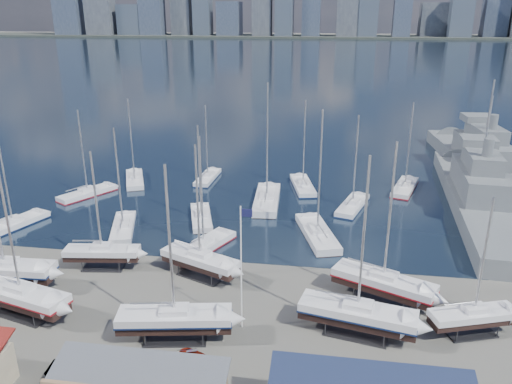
% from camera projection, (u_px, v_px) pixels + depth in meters
% --- Properties ---
extents(ground, '(1400.00, 1400.00, 0.00)m').
position_uv_depth(ground, '(193.00, 308.00, 48.77)').
color(ground, '#605E59').
rests_on(ground, ground).
extents(water, '(1400.00, 600.00, 0.40)m').
position_uv_depth(water, '(315.00, 56.00, 337.20)').
color(water, '#1A2C3E').
rests_on(water, ground).
extents(far_shore, '(1400.00, 80.00, 2.20)m').
position_uv_depth(far_shore, '(324.00, 37.00, 578.65)').
color(far_shore, '#2D332D').
rests_on(far_shore, ground).
extents(skyline, '(639.14, 43.80, 107.69)m').
position_uv_depth(skyline, '(318.00, 2.00, 561.08)').
color(skyline, '#475166').
rests_on(skyline, far_shore).
extents(sailboat_cradle_0, '(10.36, 3.32, 16.52)m').
position_uv_depth(sailboat_cradle_0, '(6.00, 270.00, 51.67)').
color(sailboat_cradle_0, '#2D2D33').
rests_on(sailboat_cradle_0, ground).
extents(sailboat_cradle_1, '(10.42, 5.31, 16.21)m').
position_uv_depth(sailboat_cradle_1, '(21.00, 296.00, 46.92)').
color(sailboat_cradle_1, '#2D2D33').
rests_on(sailboat_cradle_1, ground).
extents(sailboat_cradle_2, '(8.48, 3.38, 13.65)m').
position_uv_depth(sailboat_cradle_2, '(102.00, 253.00, 55.70)').
color(sailboat_cradle_2, '#2D2D33').
rests_on(sailboat_cradle_2, ground).
extents(sailboat_cradle_3, '(10.32, 4.48, 16.14)m').
position_uv_depth(sailboat_cradle_3, '(175.00, 319.00, 43.41)').
color(sailboat_cradle_3, '#2D2D33').
rests_on(sailboat_cradle_3, ground).
extents(sailboat_cradle_4, '(9.33, 5.90, 14.88)m').
position_uv_depth(sailboat_cradle_4, '(200.00, 260.00, 53.85)').
color(sailboat_cradle_4, '#2D2D33').
rests_on(sailboat_cradle_4, ground).
extents(sailboat_cradle_5, '(10.72, 5.00, 16.66)m').
position_uv_depth(sailboat_cradle_5, '(357.00, 314.00, 44.07)').
color(sailboat_cradle_5, '#2D2D33').
rests_on(sailboat_cradle_5, ground).
extents(sailboat_cradle_6, '(10.42, 6.94, 16.42)m').
position_uv_depth(sailboat_cradle_6, '(383.00, 283.00, 49.19)').
color(sailboat_cradle_6, '#2D2D33').
rests_on(sailboat_cradle_6, ground).
extents(sailboat_cradle_7, '(8.18, 4.62, 13.11)m').
position_uv_depth(sailboat_cradle_7, '(474.00, 316.00, 44.12)').
color(sailboat_cradle_7, '#2D2D33').
rests_on(sailboat_cradle_7, ground).
extents(sailboat_moored_0, '(6.10, 10.36, 14.97)m').
position_uv_depth(sailboat_moored_0, '(13.00, 226.00, 66.86)').
color(sailboat_moored_0, black).
rests_on(sailboat_moored_0, water).
extents(sailboat_moored_1, '(7.15, 9.57, 14.26)m').
position_uv_depth(sailboat_moored_1, '(88.00, 194.00, 78.50)').
color(sailboat_moored_1, black).
rests_on(sailboat_moored_1, water).
extents(sailboat_moored_2, '(6.34, 10.11, 14.82)m').
position_uv_depth(sailboat_moored_2, '(135.00, 180.00, 84.86)').
color(sailboat_moored_2, black).
rests_on(sailboat_moored_2, water).
extents(sailboat_moored_3, '(5.55, 10.06, 14.49)m').
position_uv_depth(sailboat_moored_3, '(123.00, 229.00, 65.92)').
color(sailboat_moored_3, black).
rests_on(sailboat_moored_3, water).
extents(sailboat_moored_4, '(5.29, 9.68, 14.09)m').
position_uv_depth(sailboat_moored_4, '(201.00, 218.00, 69.19)').
color(sailboat_moored_4, black).
rests_on(sailboat_moored_4, water).
extents(sailboat_moored_5, '(2.90, 9.14, 13.53)m').
position_uv_depth(sailboat_moored_5, '(208.00, 178.00, 85.98)').
color(sailboat_moored_5, black).
rests_on(sailboat_moored_5, water).
extents(sailboat_moored_6, '(6.66, 10.17, 14.82)m').
position_uv_depth(sailboat_moored_6, '(204.00, 247.00, 60.64)').
color(sailboat_moored_6, black).
rests_on(sailboat_moored_6, water).
extents(sailboat_moored_7, '(4.29, 12.74, 18.94)m').
position_uv_depth(sailboat_moored_7, '(267.00, 201.00, 75.40)').
color(sailboat_moored_7, black).
rests_on(sailboat_moored_7, water).
extents(sailboat_moored_8, '(5.08, 10.54, 15.19)m').
position_uv_depth(sailboat_moored_8, '(303.00, 187.00, 81.82)').
color(sailboat_moored_8, black).
rests_on(sailboat_moored_8, water).
extents(sailboat_moored_9, '(6.40, 11.89, 17.29)m').
position_uv_depth(sailboat_moored_9, '(317.00, 235.00, 63.99)').
color(sailboat_moored_9, black).
rests_on(sailboat_moored_9, water).
extents(sailboat_moored_10, '(5.49, 10.09, 14.53)m').
position_uv_depth(sailboat_moored_10, '(353.00, 206.00, 73.51)').
color(sailboat_moored_10, black).
rests_on(sailboat_moored_10, water).
extents(sailboat_moored_11, '(5.62, 10.37, 14.94)m').
position_uv_depth(sailboat_moored_11, '(405.00, 188.00, 80.98)').
color(sailboat_moored_11, black).
rests_on(sailboat_moored_11, water).
extents(naval_ship_east, '(10.49, 45.48, 18.06)m').
position_uv_depth(naval_ship_east, '(476.00, 197.00, 73.49)').
color(naval_ship_east, slate).
rests_on(naval_ship_east, water).
extents(naval_ship_west, '(11.00, 47.44, 18.23)m').
position_uv_depth(naval_ship_west, '(481.00, 164.00, 89.18)').
color(naval_ship_west, slate).
rests_on(naval_ship_west, water).
extents(car_b, '(4.91, 2.05, 1.58)m').
position_uv_depth(car_b, '(79.00, 371.00, 39.03)').
color(car_b, gray).
rests_on(car_b, ground).
extents(car_c, '(4.66, 6.37, 1.61)m').
position_uv_depth(car_c, '(175.00, 374.00, 38.68)').
color(car_c, gray).
rests_on(car_c, ground).
extents(car_d, '(3.08, 4.88, 1.32)m').
position_uv_depth(car_d, '(188.00, 374.00, 38.88)').
color(car_d, gray).
rests_on(car_d, ground).
extents(flagpole, '(1.06, 0.12, 11.95)m').
position_uv_depth(flagpole, '(242.00, 260.00, 43.48)').
color(flagpole, white).
rests_on(flagpole, ground).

